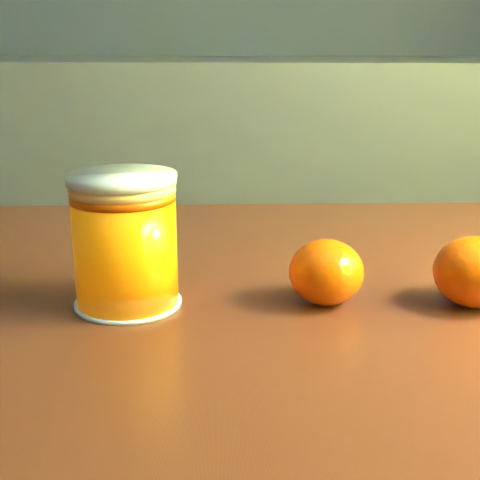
{
  "coord_description": "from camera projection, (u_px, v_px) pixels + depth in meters",
  "views": [
    {
      "loc": [
        0.79,
        -0.26,
        0.95
      ],
      "look_at": [
        0.77,
        0.23,
        0.8
      ],
      "focal_mm": 50.0,
      "sensor_mm": 36.0,
      "label": 1
    }
  ],
  "objects": [
    {
      "name": "orange_front",
      "position": [
        326.0,
        272.0,
        0.52
      ],
      "size": [
        0.07,
        0.07,
        0.05
      ],
      "primitive_type": "ellipsoid",
      "rotation": [
        0.0,
        0.0,
        -0.29
      ],
      "color": "#EB5104",
      "rests_on": "table"
    },
    {
      "name": "orange_back",
      "position": [
        474.0,
        272.0,
        0.52
      ],
      "size": [
        0.07,
        0.07,
        0.06
      ],
      "primitive_type": "ellipsoid",
      "rotation": [
        0.0,
        0.0,
        0.1
      ],
      "color": "#EB5104",
      "rests_on": "table"
    },
    {
      "name": "juice_glass",
      "position": [
        125.0,
        242.0,
        0.51
      ],
      "size": [
        0.08,
        0.08,
        0.1
      ],
      "rotation": [
        0.0,
        0.0,
        -0.26
      ],
      "color": "orange",
      "rests_on": "table"
    },
    {
      "name": "table",
      "position": [
        327.0,
        420.0,
        0.54
      ],
      "size": [
        1.05,
        0.78,
        0.75
      ],
      "rotation": [
        0.0,
        0.0,
        0.08
      ],
      "color": "#592716",
      "rests_on": "ground"
    }
  ]
}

